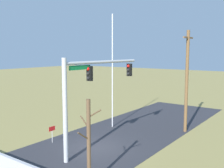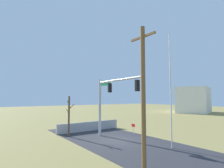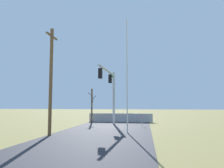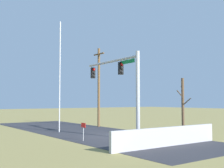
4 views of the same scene
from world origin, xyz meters
name	(u,v)px [view 1 (image 1 of 4)]	position (x,y,z in m)	size (l,w,h in m)	color
ground_plane	(94,147)	(0.00, 0.00, 0.00)	(160.00, 160.00, 0.00)	olive
road_surface	(126,133)	(-4.00, 0.00, 0.01)	(28.00, 8.00, 0.01)	#2D2D33
sidewalk_corner	(54,168)	(3.95, 0.25, 0.00)	(6.00, 6.00, 0.01)	#B7B5AD
signal_mast	(88,86)	(1.00, 0.35, 4.43)	(7.21, 0.66, 6.29)	#B2B5BA
flagpole	(112,72)	(-4.91, -2.02, 4.90)	(0.10, 0.10, 9.80)	silver
utility_pole	(187,80)	(-7.35, 3.71, 4.34)	(1.90, 0.26, 8.34)	brown
bare_tree	(89,143)	(4.38, 3.33, 2.26)	(1.27, 1.02, 4.39)	brown
open_sign	(52,131)	(1.09, -3.09, 0.91)	(0.56, 0.04, 1.22)	silver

